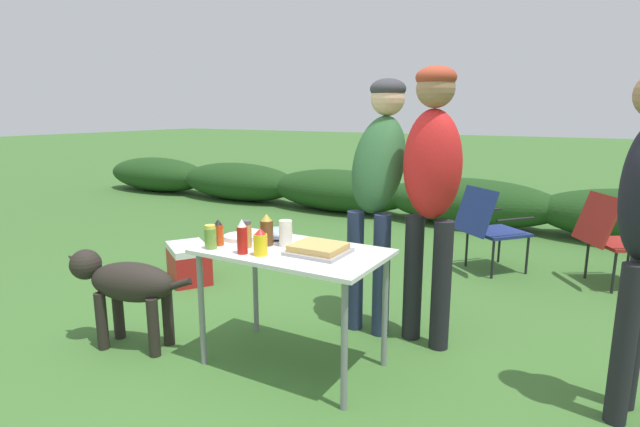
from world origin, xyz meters
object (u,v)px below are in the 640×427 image
(relish_jar, at_px, (210,237))
(camp_chair_near_hedge, at_px, (613,235))
(beer_bottle, at_px, (267,230))
(plate_stack, at_px, (241,237))
(paper_cup_stack, at_px, (286,233))
(hot_sauce_bottle, at_px, (218,233))
(folding_table, at_px, (292,262))
(dog, at_px, (125,284))
(spice_jar, at_px, (246,234))
(mixing_bowl, at_px, (277,233))
(cooler_box, at_px, (189,263))
(camp_chair_green_behind_table, at_px, (489,225))
(ketchup_bottle, at_px, (242,237))
(food_tray, at_px, (318,249))
(mustard_bottle, at_px, (260,242))
(standing_person_in_navy_coat, at_px, (432,177))
(standing_person_in_olive_jacket, at_px, (378,173))

(relish_jar, height_order, camp_chair_near_hedge, relish_jar)
(relish_jar, height_order, beer_bottle, beer_bottle)
(plate_stack, bearing_deg, beer_bottle, -6.83)
(paper_cup_stack, distance_m, camp_chair_near_hedge, 3.13)
(hot_sauce_bottle, distance_m, camp_chair_near_hedge, 3.50)
(folding_table, bearing_deg, plate_stack, 175.07)
(dog, bearing_deg, spice_jar, -88.36)
(mixing_bowl, distance_m, beer_bottle, 0.17)
(spice_jar, distance_m, camp_chair_near_hedge, 3.36)
(paper_cup_stack, bearing_deg, cooler_box, 154.15)
(hot_sauce_bottle, relative_size, cooler_box, 0.28)
(hot_sauce_bottle, relative_size, camp_chair_green_behind_table, 0.19)
(relish_jar, xyz_separation_m, ketchup_bottle, (0.23, 0.01, 0.03))
(food_tray, relative_size, camp_chair_green_behind_table, 0.39)
(mixing_bowl, relative_size, mustard_bottle, 1.29)
(folding_table, bearing_deg, dog, -162.90)
(cooler_box, bearing_deg, mustard_bottle, -179.43)
(mixing_bowl, xyz_separation_m, hot_sauce_bottle, (-0.22, -0.30, 0.04))
(spice_jar, bearing_deg, ketchup_bottle, -60.94)
(hot_sauce_bottle, bearing_deg, spice_jar, 16.36)
(food_tray, xyz_separation_m, hot_sauce_bottle, (-0.62, -0.15, 0.05))
(relish_jar, relative_size, camp_chair_green_behind_table, 0.17)
(food_tray, xyz_separation_m, mixing_bowl, (-0.40, 0.16, 0.01))
(relish_jar, bearing_deg, paper_cup_stack, 37.40)
(camp_chair_green_behind_table, height_order, camp_chair_near_hedge, same)
(food_tray, bearing_deg, standing_person_in_navy_coat, 58.04)
(mixing_bowl, distance_m, cooler_box, 1.72)
(ketchup_bottle, xyz_separation_m, beer_bottle, (0.01, 0.22, -0.00))
(relish_jar, xyz_separation_m, spice_jar, (0.16, 0.13, 0.01))
(spice_jar, bearing_deg, paper_cup_stack, 35.89)
(relish_jar, relative_size, standing_person_in_olive_jacket, 0.08)
(plate_stack, relative_size, cooler_box, 0.38)
(relish_jar, height_order, hot_sauce_bottle, hot_sauce_bottle)
(dog, bearing_deg, plate_stack, -76.31)
(beer_bottle, bearing_deg, plate_stack, 173.17)
(spice_jar, height_order, dog, spice_jar)
(cooler_box, bearing_deg, folding_table, -173.09)
(standing_person_in_olive_jacket, bearing_deg, dog, -137.21)
(beer_bottle, distance_m, cooler_box, 1.83)
(paper_cup_stack, height_order, standing_person_in_navy_coat, standing_person_in_navy_coat)
(hot_sauce_bottle, height_order, ketchup_bottle, ketchup_bottle)
(paper_cup_stack, relative_size, ketchup_bottle, 0.78)
(folding_table, distance_m, beer_bottle, 0.26)
(dog, relative_size, cooler_box, 1.60)
(mustard_bottle, height_order, beer_bottle, beer_bottle)
(camp_chair_near_hedge, bearing_deg, mustard_bottle, -65.44)
(camp_chair_green_behind_table, bearing_deg, relish_jar, -71.29)
(camp_chair_near_hedge, bearing_deg, camp_chair_green_behind_table, -115.81)
(relish_jar, relative_size, hot_sauce_bottle, 0.89)
(mixing_bowl, distance_m, dog, 1.06)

